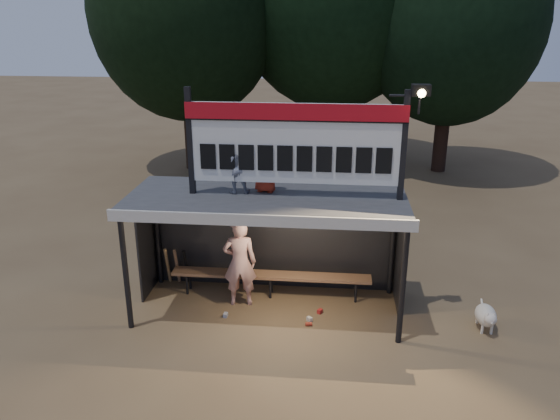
# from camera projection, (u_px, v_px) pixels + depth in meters

# --- Properties ---
(ground) EXTENTS (80.00, 80.00, 0.00)m
(ground) POSITION_uv_depth(u_px,v_px,m) (268.00, 309.00, 10.57)
(ground) COLOR brown
(ground) RESTS_ON ground
(player) EXTENTS (0.69, 0.49, 1.77)m
(player) POSITION_uv_depth(u_px,v_px,m) (240.00, 263.00, 10.48)
(player) COLOR silver
(player) RESTS_ON ground
(child_a) EXTENTS (0.54, 0.46, 0.99)m
(child_a) POSITION_uv_depth(u_px,v_px,m) (236.00, 166.00, 9.76)
(child_a) COLOR gray
(child_a) RESTS_ON dugout_shelter
(child_b) EXTENTS (0.58, 0.45, 1.06)m
(child_b) POSITION_uv_depth(u_px,v_px,m) (265.00, 163.00, 9.81)
(child_b) COLOR maroon
(child_b) RESTS_ON dugout_shelter
(dugout_shelter) EXTENTS (5.10, 2.08, 2.32)m
(dugout_shelter) POSITION_uv_depth(u_px,v_px,m) (269.00, 215.00, 10.17)
(dugout_shelter) COLOR #3C3C3E
(dugout_shelter) RESTS_ON ground
(scoreboard_assembly) EXTENTS (4.10, 0.27, 1.99)m
(scoreboard_assembly) POSITION_uv_depth(u_px,v_px,m) (298.00, 141.00, 9.39)
(scoreboard_assembly) COLOR black
(scoreboard_assembly) RESTS_ON dugout_shelter
(bench) EXTENTS (4.00, 0.35, 0.48)m
(bench) POSITION_uv_depth(u_px,v_px,m) (271.00, 276.00, 10.94)
(bench) COLOR #8C6342
(bench) RESTS_ON ground
(tree_left) EXTENTS (6.46, 6.46, 9.27)m
(tree_left) POSITION_uv_depth(u_px,v_px,m) (185.00, 10.00, 18.44)
(tree_left) COLOR black
(tree_left) RESTS_ON ground
(tree_right) EXTENTS (6.08, 6.08, 8.72)m
(tree_right) POSITION_uv_depth(u_px,v_px,m) (453.00, 20.00, 18.18)
(tree_right) COLOR black
(tree_right) RESTS_ON ground
(dog) EXTENTS (0.36, 0.81, 0.49)m
(dog) POSITION_uv_depth(u_px,v_px,m) (486.00, 316.00, 9.78)
(dog) COLOR beige
(dog) RESTS_ON ground
(bats) EXTENTS (0.47, 0.33, 0.84)m
(bats) POSITION_uv_depth(u_px,v_px,m) (177.00, 266.00, 11.38)
(bats) COLOR #9C7749
(bats) RESTS_ON ground
(litter) EXTENTS (1.97, 1.49, 0.08)m
(litter) POSITION_uv_depth(u_px,v_px,m) (278.00, 310.00, 10.44)
(litter) COLOR #AF201E
(litter) RESTS_ON ground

